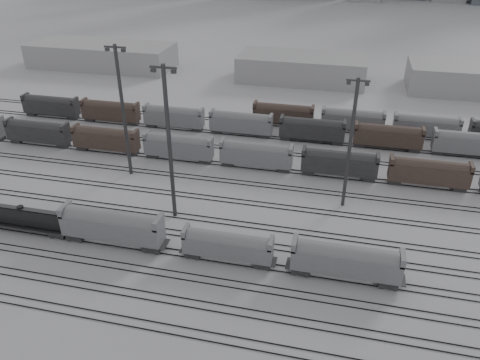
% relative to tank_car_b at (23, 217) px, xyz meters
% --- Properties ---
extents(ground, '(900.00, 900.00, 0.00)m').
position_rel_tank_car_b_xyz_m(ground, '(25.09, -1.00, -2.63)').
color(ground, silver).
rests_on(ground, ground).
extents(tracks, '(220.00, 71.50, 0.16)m').
position_rel_tank_car_b_xyz_m(tracks, '(25.09, 16.50, -2.55)').
color(tracks, black).
rests_on(tracks, ground).
extents(tank_car_b, '(18.40, 3.07, 4.55)m').
position_rel_tank_car_b_xyz_m(tank_car_b, '(0.00, 0.00, 0.00)').
color(tank_car_b, '#232326').
rests_on(tank_car_b, ground).
extents(hopper_car_a, '(16.65, 3.31, 5.95)m').
position_rel_tank_car_b_xyz_m(hopper_car_a, '(16.25, 0.00, 1.05)').
color(hopper_car_a, '#232326').
rests_on(hopper_car_a, ground).
extents(hopper_car_b, '(13.75, 2.73, 4.92)m').
position_rel_tank_car_b_xyz_m(hopper_car_b, '(35.06, 0.00, 0.41)').
color(hopper_car_b, '#232326').
rests_on(hopper_car_b, ground).
extents(hopper_car_c, '(15.61, 3.10, 5.58)m').
position_rel_tank_car_b_xyz_m(hopper_car_c, '(52.46, -0.00, 0.82)').
color(hopper_car_c, '#232326').
rests_on(hopper_car_c, ground).
extents(light_mast_b, '(4.20, 0.67, 26.23)m').
position_rel_tank_car_b_xyz_m(light_mast_b, '(8.63, 22.63, 11.29)').
color(light_mast_b, '#37373A').
rests_on(light_mast_b, ground).
extents(light_mast_c, '(4.31, 0.69, 26.93)m').
position_rel_tank_car_b_xyz_m(light_mast_c, '(22.82, 10.04, 11.66)').
color(light_mast_c, '#37373A').
rests_on(light_mast_c, ground).
extents(light_mast_d, '(3.81, 0.61, 23.81)m').
position_rel_tank_car_b_xyz_m(light_mast_d, '(51.46, 20.30, 10.00)').
color(light_mast_d, '#37373A').
rests_on(light_mast_d, ground).
extents(bg_string_near, '(151.00, 3.00, 5.60)m').
position_rel_tank_car_b_xyz_m(bg_string_near, '(33.09, 31.00, 0.17)').
color(bg_string_near, slate).
rests_on(bg_string_near, ground).
extents(bg_string_mid, '(151.00, 3.00, 5.60)m').
position_rel_tank_car_b_xyz_m(bg_string_mid, '(43.09, 47.00, 0.17)').
color(bg_string_mid, '#232326').
rests_on(bg_string_mid, ground).
extents(bg_string_far, '(66.00, 3.00, 5.60)m').
position_rel_tank_car_b_xyz_m(bg_string_far, '(60.59, 55.00, 0.17)').
color(bg_string_far, '#46332C').
rests_on(bg_string_far, ground).
extents(warehouse_left, '(50.00, 18.00, 8.00)m').
position_rel_tank_car_b_xyz_m(warehouse_left, '(-34.91, 94.00, 1.37)').
color(warehouse_left, '#9A9A9D').
rests_on(warehouse_left, ground).
extents(warehouse_mid, '(40.00, 18.00, 8.00)m').
position_rel_tank_car_b_xyz_m(warehouse_mid, '(35.09, 94.00, 1.37)').
color(warehouse_mid, '#9A9A9D').
rests_on(warehouse_mid, ground).
extents(warehouse_right, '(35.00, 18.00, 8.00)m').
position_rel_tank_car_b_xyz_m(warehouse_right, '(85.09, 94.00, 1.37)').
color(warehouse_right, '#9A9A9D').
rests_on(warehouse_right, ground).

